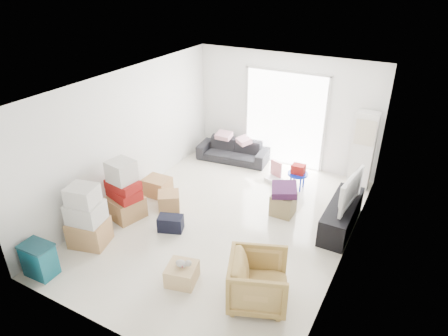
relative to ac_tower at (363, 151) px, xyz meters
name	(u,v)px	position (x,y,z in m)	size (l,w,h in m)	color
room_shell	(225,160)	(-1.95, -2.65, 0.48)	(4.98, 6.48, 3.18)	white
sliding_door	(284,115)	(-1.95, 0.33, 0.37)	(2.10, 0.04, 2.33)	white
ac_tower	(363,151)	(0.00, 0.00, 0.00)	(0.45, 0.30, 1.75)	silver
tv_console	(341,216)	(0.05, -1.75, -0.61)	(0.47, 1.58, 0.53)	black
television	(344,200)	(0.05, -1.75, -0.28)	(1.06, 0.61, 0.14)	black
sofa	(233,148)	(-3.07, -0.15, -0.53)	(1.76, 0.52, 0.69)	black
pillow_left	(224,130)	(-3.35, -0.11, -0.12)	(0.41, 0.32, 0.13)	#DEA2AF
pillow_right	(244,135)	(-2.77, -0.16, -0.13)	(0.35, 0.28, 0.12)	#DEA2AF
armchair	(259,279)	(-0.55, -4.21, -0.45)	(0.84, 0.78, 0.86)	tan
storage_bins	(39,260)	(-3.85, -5.33, -0.58)	(0.51, 0.37, 0.58)	#105565
box_stack_a	(87,219)	(-3.75, -4.37, -0.35)	(0.75, 0.68, 1.16)	#AB764D
box_stack_b	(124,193)	(-3.75, -3.40, -0.35)	(0.75, 0.73, 1.21)	#AB764D
box_stack_c	(157,186)	(-3.72, -2.43, -0.68)	(0.55, 0.46, 0.39)	#AB764D
loose_box	(169,201)	(-3.18, -2.76, -0.70)	(0.42, 0.42, 0.35)	#AB764D
duffel_bag	(171,223)	(-2.72, -3.36, -0.73)	(0.46, 0.27, 0.29)	black
ottoman	(283,204)	(-1.07, -1.83, -0.66)	(0.44, 0.44, 0.44)	olive
blanket	(284,192)	(-1.07, -1.83, -0.37)	(0.48, 0.48, 0.14)	#441C48
kids_table	(298,172)	(-1.16, -0.74, -0.46)	(0.45, 0.45, 0.58)	#091EAB
toy_walker	(274,176)	(-1.74, -0.64, -0.75)	(0.42, 0.41, 0.45)	silver
wood_crate	(182,274)	(-1.77, -4.39, -0.72)	(0.45, 0.45, 0.30)	#D9B97D
plush_bunny	(183,264)	(-1.74, -4.38, -0.51)	(0.26, 0.15, 0.13)	#B2ADA8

